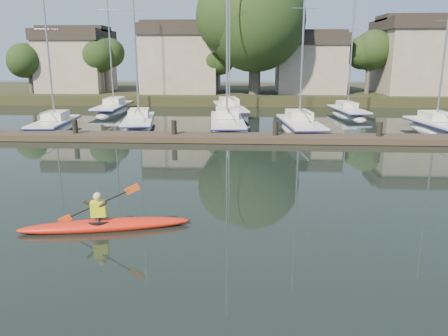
# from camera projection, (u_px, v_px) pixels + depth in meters

# --- Properties ---
(ground) EXTENTS (160.00, 160.00, 0.00)m
(ground) POSITION_uv_depth(u_px,v_px,m) (198.00, 233.00, 12.37)
(ground) COLOR black
(ground) RESTS_ON ground
(kayak) EXTENTS (4.94, 1.71, 1.57)m
(kayak) POSITION_uv_depth(u_px,v_px,m) (104.00, 223.00, 12.63)
(kayak) COLOR red
(kayak) RESTS_ON ground
(dock) EXTENTS (34.00, 2.00, 1.80)m
(dock) POSITION_uv_depth(u_px,v_px,m) (224.00, 137.00, 25.86)
(dock) COLOR #453627
(dock) RESTS_ON ground
(sailboat_0) EXTENTS (2.71, 7.45, 11.57)m
(sailboat_0) POSITION_uv_depth(u_px,v_px,m) (55.00, 132.00, 30.20)
(sailboat_0) COLOR white
(sailboat_0) RESTS_ON ground
(sailboat_1) EXTENTS (3.45, 8.56, 13.62)m
(sailboat_1) POSITION_uv_depth(u_px,v_px,m) (139.00, 129.00, 31.35)
(sailboat_1) COLOR white
(sailboat_1) RESTS_ON ground
(sailboat_2) EXTENTS (3.08, 10.02, 16.34)m
(sailboat_2) POSITION_uv_depth(u_px,v_px,m) (227.00, 131.00, 30.67)
(sailboat_2) COLOR white
(sailboat_2) RESTS_ON ground
(sailboat_3) EXTENTS (3.05, 8.66, 13.67)m
(sailboat_3) POSITION_uv_depth(u_px,v_px,m) (300.00, 133.00, 29.68)
(sailboat_3) COLOR white
(sailboat_3) RESTS_ON ground
(sailboat_4) EXTENTS (2.98, 7.47, 12.37)m
(sailboat_4) POSITION_uv_depth(u_px,v_px,m) (436.00, 134.00, 29.42)
(sailboat_4) COLOR white
(sailboat_4) RESTS_ON ground
(sailboat_5) EXTENTS (2.45, 9.22, 15.15)m
(sailboat_5) POSITION_uv_depth(u_px,v_px,m) (113.00, 114.00, 39.77)
(sailboat_5) COLOR white
(sailboat_5) RESTS_ON ground
(sailboat_6) EXTENTS (4.00, 10.85, 16.89)m
(sailboat_6) POSITION_uv_depth(u_px,v_px,m) (230.00, 115.00, 38.78)
(sailboat_6) COLOR white
(sailboat_6) RESTS_ON ground
(sailboat_7) EXTENTS (2.80, 7.69, 12.11)m
(sailboat_7) POSITION_uv_depth(u_px,v_px,m) (348.00, 117.00, 37.26)
(sailboat_7) COLOR white
(sailboat_7) RESTS_ON ground
(shore) EXTENTS (90.00, 25.25, 12.75)m
(shore) POSITION_uv_depth(u_px,v_px,m) (251.00, 71.00, 50.44)
(shore) COLOR #272E17
(shore) RESTS_ON ground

